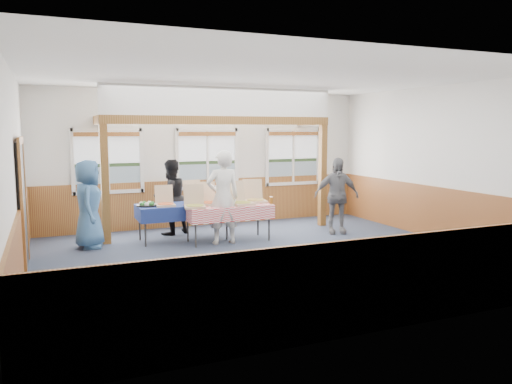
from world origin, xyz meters
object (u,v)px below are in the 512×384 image
Objects in this scene: woman_white at (223,197)px; man_blue at (89,204)px; table_left at (183,207)px; woman_black at (170,197)px; table_right at (228,208)px; person_grey at (337,196)px.

man_blue is at bearing -14.13° from woman_white.
woman_black reaches higher than table_left.
woman_black is at bearing 114.75° from table_left.
table_left is at bearing 77.79° from woman_black.
table_left is 0.96m from woman_white.
woman_black is 1.86m from man_blue.
person_grey is (2.47, -0.18, 0.14)m from table_right.
woman_white is at bearing -96.53° from man_blue.
woman_white is at bearing -155.00° from table_right.
table_right is 1.14× the size of person_grey.
table_left is at bearing -82.10° from man_blue.
person_grey reaches higher than woman_black.
person_grey reaches higher than table_right.
table_right is 2.49m from person_grey.
person_grey is at bearing -88.67° from man_blue.
person_grey is at bearing 4.28° from table_left.
table_right is 2.75m from man_blue.
table_left is 1.06× the size of table_right.
table_left is 0.68m from woman_black.
woman_white is 2.66m from person_grey.
man_blue reaches higher than person_grey.
woman_white is 1.12× the size of person_grey.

